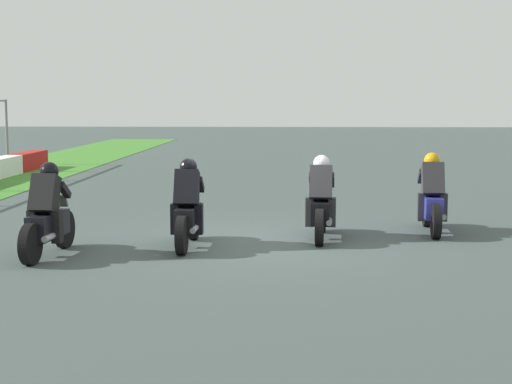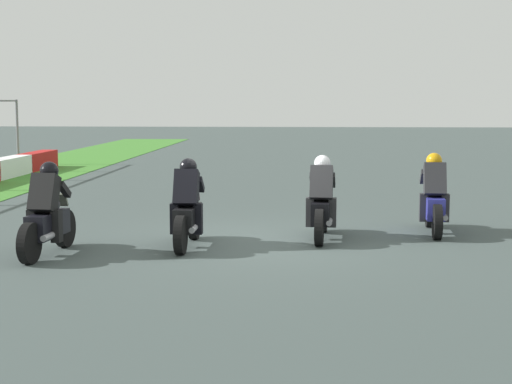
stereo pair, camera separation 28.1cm
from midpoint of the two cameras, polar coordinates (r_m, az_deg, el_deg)
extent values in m
plane|color=#3E4A48|center=(13.62, 0.61, -3.75)|extent=(120.00, 120.00, 0.00)
cube|color=white|center=(26.39, -17.52, 1.74)|extent=(2.73, 0.60, 0.64)
cube|color=red|center=(29.00, -15.54, 2.23)|extent=(2.73, 0.60, 0.64)
cylinder|color=slate|center=(31.49, -16.96, 4.25)|extent=(0.10, 0.10, 2.53)
cylinder|color=black|center=(15.65, 13.20, -1.37)|extent=(0.65, 0.18, 0.64)
cylinder|color=black|center=(14.27, 13.79, -2.16)|extent=(0.65, 0.18, 0.64)
cube|color=#2F3195|center=(14.94, 13.50, -1.07)|extent=(1.12, 0.39, 0.40)
ellipsoid|color=#2F3195|center=(15.00, 13.49, 0.12)|extent=(0.50, 0.33, 0.24)
cube|color=red|center=(14.43, 13.72, -1.26)|extent=(0.07, 0.16, 0.08)
cylinder|color=#A5A5AD|center=(14.63, 14.26, -1.76)|extent=(0.43, 0.13, 0.10)
cube|color=#27272A|center=(14.78, 13.60, 0.88)|extent=(0.51, 0.43, 0.66)
sphere|color=orange|center=(14.96, 13.54, 2.26)|extent=(0.32, 0.32, 0.30)
cube|color=teal|center=(15.39, 13.33, 0.44)|extent=(0.17, 0.27, 0.23)
cube|color=#27272A|center=(14.80, 12.78, -1.12)|extent=(0.19, 0.15, 0.52)
cube|color=#27272A|center=(14.84, 14.32, -1.14)|extent=(0.19, 0.15, 0.52)
cube|color=#27272A|center=(15.13, 12.77, 1.11)|extent=(0.39, 0.12, 0.31)
cube|color=#27272A|center=(15.17, 14.12, 1.09)|extent=(0.39, 0.12, 0.31)
cylinder|color=black|center=(14.70, 5.54, -1.74)|extent=(0.65, 0.19, 0.64)
cylinder|color=black|center=(13.32, 5.29, -2.62)|extent=(0.65, 0.19, 0.64)
cube|color=black|center=(13.99, 5.43, -1.43)|extent=(1.12, 0.40, 0.40)
ellipsoid|color=black|center=(14.05, 5.46, -0.16)|extent=(0.50, 0.33, 0.24)
cube|color=red|center=(13.48, 5.34, -1.65)|extent=(0.07, 0.16, 0.08)
cylinder|color=#A5A5AD|center=(13.65, 6.03, -2.19)|extent=(0.43, 0.13, 0.10)
cube|color=#28282A|center=(13.82, 5.44, 0.64)|extent=(0.51, 0.43, 0.66)
sphere|color=silver|center=(14.01, 5.49, 2.12)|extent=(0.32, 0.32, 0.30)
cube|color=teal|center=(14.44, 5.53, 0.19)|extent=(0.17, 0.27, 0.23)
cube|color=#28282A|center=(13.88, 4.59, -1.49)|extent=(0.19, 0.15, 0.52)
cube|color=#28282A|center=(13.86, 6.24, -1.51)|extent=(0.19, 0.15, 0.52)
cube|color=#28282A|center=(14.21, 4.78, 0.90)|extent=(0.39, 0.13, 0.31)
cube|color=#28282A|center=(14.19, 6.23, 0.88)|extent=(0.39, 0.13, 0.31)
cylinder|color=black|center=(13.93, -4.01, -2.20)|extent=(0.64, 0.15, 0.64)
cylinder|color=black|center=(12.57, -4.96, -3.19)|extent=(0.64, 0.15, 0.64)
cube|color=black|center=(13.22, -4.46, -1.90)|extent=(1.10, 0.34, 0.40)
ellipsoid|color=black|center=(13.28, -4.41, -0.55)|extent=(0.48, 0.31, 0.24)
cube|color=red|center=(12.72, -4.82, -2.15)|extent=(0.06, 0.16, 0.08)
cylinder|color=#A5A5AD|center=(12.88, -4.00, -2.71)|extent=(0.42, 0.11, 0.10)
cube|color=black|center=(13.05, -4.55, 0.29)|extent=(0.49, 0.41, 0.66)
sphere|color=black|center=(13.24, -4.42, 1.86)|extent=(0.30, 0.30, 0.30)
cube|color=slate|center=(13.66, -4.15, -0.17)|extent=(0.16, 0.26, 0.23)
cube|color=black|center=(13.14, -5.41, -1.96)|extent=(0.18, 0.14, 0.52)
cube|color=black|center=(13.07, -3.68, -1.99)|extent=(0.18, 0.14, 0.52)
cube|color=black|center=(13.45, -5.05, 0.57)|extent=(0.39, 0.11, 0.31)
cube|color=black|center=(13.40, -3.54, 0.55)|extent=(0.39, 0.11, 0.31)
cylinder|color=black|center=(13.53, -13.34, -2.64)|extent=(0.65, 0.19, 0.64)
cylinder|color=black|center=(12.26, -15.76, -3.67)|extent=(0.65, 0.19, 0.64)
cube|color=black|center=(12.86, -14.51, -2.34)|extent=(1.12, 0.41, 0.40)
ellipsoid|color=black|center=(12.91, -14.38, -0.96)|extent=(0.50, 0.34, 0.24)
cube|color=red|center=(12.39, -15.43, -2.61)|extent=(0.07, 0.16, 0.08)
cylinder|color=#A5A5AD|center=(12.50, -14.44, -3.20)|extent=(0.43, 0.13, 0.10)
cube|color=black|center=(12.70, -14.76, -0.09)|extent=(0.52, 0.44, 0.66)
sphere|color=black|center=(12.86, -14.42, 1.53)|extent=(0.32, 0.32, 0.30)
cube|color=#575F4D|center=(13.27, -13.72, -0.56)|extent=(0.18, 0.27, 0.23)
cube|color=black|center=(12.83, -15.55, -2.39)|extent=(0.19, 0.15, 0.52)
cube|color=black|center=(12.67, -13.89, -2.45)|extent=(0.19, 0.15, 0.52)
cube|color=black|center=(13.11, -14.84, 0.21)|extent=(0.39, 0.13, 0.31)
cube|color=black|center=(12.98, -13.37, 0.18)|extent=(0.39, 0.13, 0.31)
camera|label=1|loc=(0.14, -89.40, 0.07)|focal=54.18mm
camera|label=2|loc=(0.14, 90.60, -0.07)|focal=54.18mm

